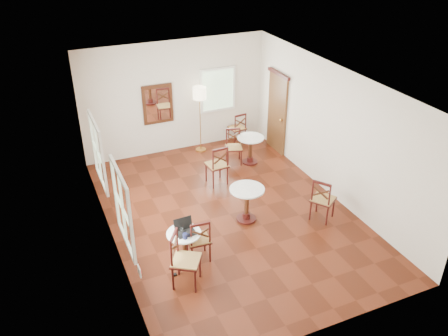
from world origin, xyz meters
The scene contains 17 objects.
ground centered at (0.00, 0.00, 0.00)m, with size 7.00×7.00×0.00m, color #541E0E.
room_shell centered at (-0.06, 0.27, 1.89)m, with size 5.02×7.02×3.01m.
cafe_table_near centered at (-1.41, -1.10, 0.42)m, with size 0.64×0.64×0.67m.
cafe_table_mid centered at (0.25, -0.32, 0.48)m, with size 0.73×0.73×0.78m.
cafe_table_back centered at (1.47, 1.96, 0.45)m, with size 0.69×0.69×0.73m.
chair_near_a centered at (-1.14, -1.12, 0.46)m, with size 0.46×0.46×0.92m.
chair_near_b centered at (-1.59, -1.64, 0.52)m, with size 0.67×0.67×1.05m.
chair_mid_a centered at (0.27, 1.32, 0.51)m, with size 0.51×0.51×1.02m.
chair_mid_b centered at (1.73, -0.93, 0.49)m, with size 0.63×0.63×0.99m.
chair_back_a centered at (1.68, 3.19, 0.45)m, with size 0.46×0.46×0.91m.
chair_back_b centered at (1.08, 2.15, 0.45)m, with size 0.53×0.53×0.91m.
floor_lamp centered at (0.55, 3.15, 1.53)m, with size 0.35×0.35×1.81m.
laptop centered at (-1.38, -1.08, 0.74)m, with size 0.36×0.30×0.25m.
mouse centered at (-1.41, -1.09, 0.69)m, with size 0.11×0.07×0.04m, color black.
navy_mug centered at (-1.44, -1.27, 0.73)m, with size 0.13×0.09×0.10m.
water_glass centered at (-1.44, -1.09, 0.73)m, with size 0.06×0.06×0.11m, color white.
power_adapter centered at (-1.72, -1.39, 0.02)m, with size 0.09×0.05×0.04m, color black.
Camera 1 is at (-3.49, -7.70, 5.83)m, focal length 37.59 mm.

